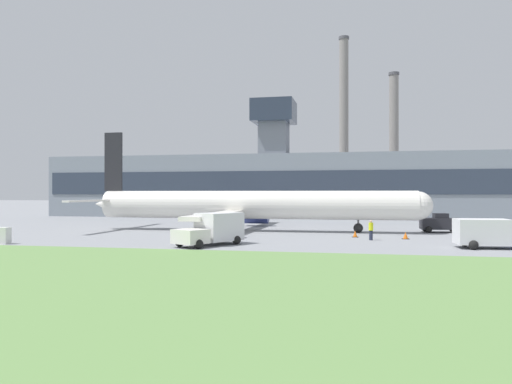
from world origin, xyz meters
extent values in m
plane|color=gray|center=(0.00, 0.00, 0.00)|extent=(400.00, 400.00, 0.00)
cube|color=gray|center=(0.00, 33.70, 5.24)|extent=(77.93, 13.52, 10.47)
cube|color=#2D3847|center=(0.00, 26.89, 5.76)|extent=(76.37, 0.16, 3.77)
cube|color=slate|center=(0.22, 33.70, 8.15)|extent=(4.79, 4.79, 16.31)
cube|color=#283342|center=(0.22, 33.70, 18.23)|extent=(7.19, 7.19, 3.83)
cylinder|color=gray|center=(11.21, 68.67, 20.36)|extent=(2.15, 2.15, 40.72)
cylinder|color=#4C4C51|center=(11.21, 68.67, 41.05)|extent=(2.47, 2.47, 0.64)
cylinder|color=gray|center=(22.81, 69.79, 15.94)|extent=(2.15, 2.15, 31.88)
cylinder|color=#4C4C51|center=(22.81, 69.79, 32.20)|extent=(2.48, 2.48, 0.65)
cylinder|color=white|center=(3.61, 0.47, 2.83)|extent=(33.87, 3.00, 3.00)
sphere|color=white|center=(20.54, 0.47, 2.83)|extent=(2.85, 2.85, 2.85)
cone|color=white|center=(-13.33, 0.47, 2.83)|extent=(3.30, 2.85, 2.85)
cube|color=#232328|center=(-12.70, 0.47, 7.65)|extent=(2.10, 0.24, 6.64)
cube|color=white|center=(-12.85, -4.14, 3.28)|extent=(0.79, 9.23, 0.20)
cube|color=white|center=(-12.85, 5.09, 3.28)|extent=(0.79, 9.23, 0.20)
cube|color=white|center=(1.91, -7.82, 2.07)|extent=(1.75, 15.38, 0.36)
cube|color=white|center=(1.91, 8.76, 2.07)|extent=(1.75, 15.38, 0.36)
cylinder|color=navy|center=(2.21, -7.95, 1.11)|extent=(2.99, 1.63, 1.63)
cylinder|color=navy|center=(2.21, 8.89, 1.11)|extent=(2.99, 1.63, 1.63)
cylinder|color=#59595B|center=(14.62, 0.47, 1.28)|extent=(0.20, 0.20, 1.58)
sphere|color=black|center=(14.62, 0.47, 0.49)|extent=(0.99, 0.99, 0.99)
cylinder|color=#59595B|center=(0.22, -1.63, 1.28)|extent=(0.20, 0.20, 1.58)
sphere|color=black|center=(0.22, -1.63, 0.49)|extent=(0.99, 0.99, 0.99)
cylinder|color=#59595B|center=(0.22, 2.57, 1.28)|extent=(0.20, 0.20, 1.58)
sphere|color=black|center=(0.22, 2.57, 0.49)|extent=(0.99, 0.99, 0.99)
cube|color=#232328|center=(23.02, 2.91, 0.90)|extent=(4.09, 2.24, 1.16)
cube|color=black|center=(23.02, 2.91, 1.73)|extent=(1.48, 1.47, 0.50)
sphere|color=black|center=(24.46, 2.07, 0.35)|extent=(0.70, 0.70, 0.70)
sphere|color=black|center=(24.33, 3.94, 0.35)|extent=(0.70, 0.70, 0.70)
sphere|color=black|center=(21.70, 1.88, 0.35)|extent=(0.70, 0.70, 0.70)
sphere|color=black|center=(21.57, 3.75, 0.35)|extent=(0.70, 0.70, 0.70)
cube|color=white|center=(2.34, -16.31, 0.85)|extent=(2.91, 2.86, 1.07)
cube|color=silver|center=(3.81, -13.58, 1.41)|extent=(3.61, 4.16, 2.20)
sphere|color=black|center=(1.35, -15.94, 0.35)|extent=(0.70, 0.70, 0.70)
sphere|color=black|center=(3.19, -16.93, 0.35)|extent=(0.70, 0.70, 0.70)
sphere|color=black|center=(3.31, -12.30, 0.35)|extent=(0.70, 0.70, 0.70)
sphere|color=black|center=(5.15, -13.29, 0.35)|extent=(0.70, 0.70, 0.70)
cube|color=silver|center=(23.60, -12.36, 1.24)|extent=(3.87, 2.55, 1.85)
sphere|color=black|center=(22.75, -13.51, 0.35)|extent=(0.70, 0.70, 0.70)
sphere|color=black|center=(22.60, -11.33, 0.35)|extent=(0.70, 0.70, 0.70)
cylinder|color=#23283D|center=(15.70, -7.47, 0.42)|extent=(0.32, 0.32, 0.85)
cylinder|color=yellow|center=(15.70, -7.47, 1.18)|extent=(0.40, 0.40, 0.67)
sphere|color=tan|center=(15.70, -7.47, 1.63)|extent=(0.23, 0.23, 0.23)
cube|color=black|center=(18.74, -5.72, 0.01)|extent=(0.64, 0.64, 0.03)
cone|color=orange|center=(18.74, -5.72, 0.31)|extent=(0.46, 0.46, 0.63)
cube|color=black|center=(14.34, -4.77, 0.01)|extent=(0.60, 0.60, 0.03)
cone|color=orange|center=(14.34, -4.77, 0.30)|extent=(0.43, 0.43, 0.61)
cube|color=silver|center=(-13.35, -16.74, 0.67)|extent=(1.12, 0.70, 1.34)
camera|label=1|loc=(14.66, -51.78, 4.09)|focal=35.00mm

